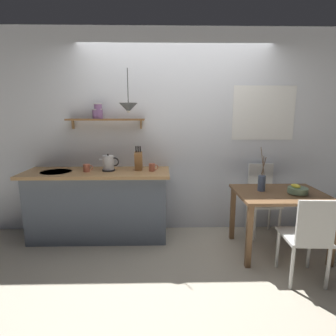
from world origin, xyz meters
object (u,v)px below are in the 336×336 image
(electric_kettle, at_px, (109,163))
(fruit_bowl, at_px, (298,190))
(dining_table, at_px, (280,202))
(pendant_lamp, at_px, (128,108))
(coffee_mug_by_sink, at_px, (87,168))
(dining_chair_near, at_px, (308,235))
(coffee_mug_spare, at_px, (152,167))
(dining_chair_far, at_px, (262,196))
(twig_vase, at_px, (262,183))
(knife_block, at_px, (139,161))

(electric_kettle, bearing_deg, fruit_bowl, -12.42)
(dining_table, xyz_separation_m, fruit_bowl, (0.16, -0.07, 0.16))
(fruit_bowl, relative_size, pendant_lamp, 0.43)
(coffee_mug_by_sink, bearing_deg, dining_chair_near, -23.21)
(electric_kettle, distance_m, coffee_mug_spare, 0.56)
(dining_table, xyz_separation_m, coffee_mug_spare, (-1.49, 0.39, 0.33))
(dining_chair_far, bearing_deg, dining_chair_near, -88.64)
(dining_table, distance_m, coffee_mug_by_sink, 2.36)
(twig_vase, distance_m, electric_kettle, 1.88)
(coffee_mug_spare, bearing_deg, electric_kettle, 177.41)
(twig_vase, bearing_deg, pendant_lamp, 171.01)
(dining_table, height_order, knife_block, knife_block)
(fruit_bowl, relative_size, coffee_mug_spare, 1.81)
(dining_table, relative_size, dining_chair_near, 1.14)
(knife_block, relative_size, coffee_mug_by_sink, 2.57)
(electric_kettle, height_order, pendant_lamp, pendant_lamp)
(dining_chair_far, height_order, electric_kettle, electric_kettle)
(coffee_mug_by_sink, xyz_separation_m, pendant_lamp, (0.55, -0.06, 0.74))
(dining_table, relative_size, dining_chair_far, 1.05)
(dining_table, height_order, fruit_bowl, fruit_bowl)
(dining_table, bearing_deg, pendant_lamp, 169.62)
(dining_table, xyz_separation_m, dining_chair_far, (-0.01, 0.52, -0.10))
(coffee_mug_by_sink, bearing_deg, dining_table, -9.29)
(pendant_lamp, bearing_deg, electric_kettle, 160.91)
(dining_chair_near, relative_size, knife_block, 2.77)
(fruit_bowl, relative_size, electric_kettle, 0.89)
(twig_vase, relative_size, pendant_lamp, 1.02)
(dining_chair_near, distance_m, twig_vase, 0.80)
(dining_table, bearing_deg, coffee_mug_by_sink, 170.71)
(knife_block, bearing_deg, coffee_mug_spare, -15.51)
(dining_chair_far, height_order, coffee_mug_spare, coffee_mug_spare)
(fruit_bowl, bearing_deg, electric_kettle, 167.58)
(dining_chair_near, xyz_separation_m, electric_kettle, (-2.05, 1.04, 0.51))
(knife_block, xyz_separation_m, pendant_lamp, (-0.10, -0.12, 0.66))
(coffee_mug_by_sink, bearing_deg, pendant_lamp, -5.75)
(dining_chair_near, height_order, twig_vase, twig_vase)
(dining_chair_near, distance_m, knife_block, 2.05)
(coffee_mug_by_sink, distance_m, pendant_lamp, 0.92)
(fruit_bowl, distance_m, coffee_mug_by_sink, 2.51)
(electric_kettle, xyz_separation_m, pendant_lamp, (0.28, -0.10, 0.69))
(knife_block, relative_size, pendant_lamp, 0.62)
(dining_chair_near, xyz_separation_m, fruit_bowl, (0.15, 0.55, 0.29))
(dining_chair_near, xyz_separation_m, pendant_lamp, (-1.77, 0.94, 1.20))
(dining_chair_near, height_order, dining_chair_far, dining_chair_far)
(dining_chair_near, bearing_deg, coffee_mug_spare, 145.99)
(knife_block, bearing_deg, pendant_lamp, -128.17)
(pendant_lamp, bearing_deg, knife_block, 51.83)
(pendant_lamp, bearing_deg, dining_chair_far, 6.45)
(dining_chair_near, height_order, knife_block, knife_block)
(coffee_mug_spare, distance_m, pendant_lamp, 0.79)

